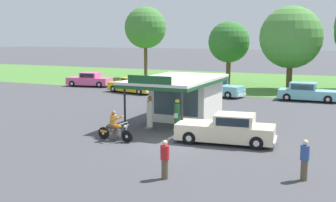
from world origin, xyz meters
The scene contains 16 objects.
ground_plane centered at (0.00, 0.00, 0.00)m, with size 300.00×300.00×0.00m, color #424247.
grass_verge_strip centered at (0.00, 30.00, 0.00)m, with size 120.00×24.00×0.01m, color #477A33.
service_station_kiosk centered at (-1.68, 5.71, 1.66)m, with size 4.39×7.53×3.30m.
gas_pump_nearside centered at (-2.55, 2.49, 0.88)m, with size 0.44×0.44×1.93m.
gas_pump_offside centered at (-0.80, 2.49, 0.85)m, with size 0.44×0.44×1.88m.
motorcycle_with_rider centered at (-2.90, -0.87, 0.65)m, with size 2.15×0.70×1.58m.
featured_classic_sedan centered at (2.57, 1.02, 0.69)m, with size 5.24×2.37×1.52m.
parked_car_back_row_far_right centered at (-3.31, 17.01, 0.72)m, with size 5.61×2.75×1.59m.
parked_car_back_row_centre_right centered at (4.61, 17.51, 0.70)m, with size 5.00×2.07×1.53m.
parked_car_back_row_far_left centered at (-11.23, 15.89, 0.67)m, with size 5.36×2.83×1.47m.
parked_car_back_row_left centered at (-17.99, 18.56, 0.68)m, with size 5.10×2.40×1.50m.
bystander_leaning_by_kiosk centered at (6.83, -3.17, 0.82)m, with size 0.34×0.34×1.57m.
bystander_chatting_near_pumps centered at (1.98, -5.19, 0.79)m, with size 0.34×0.34×1.51m.
tree_oak_right centered at (-4.76, 26.17, 4.72)m, with size 4.54×4.54×7.01m.
tree_oak_far_left centered at (-16.48, 28.85, 6.42)m, with size 5.27×5.27×9.07m.
tree_oak_centre centered at (2.13, 24.24, 5.25)m, with size 6.16×6.16×8.35m.
Camera 1 is at (8.48, -19.21, 5.40)m, focal length 45.10 mm.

